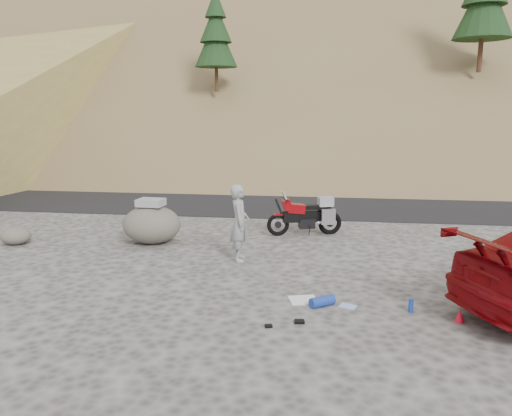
{
  "coord_description": "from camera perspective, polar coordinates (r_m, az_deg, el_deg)",
  "views": [
    {
      "loc": [
        1.09,
        -9.67,
        3.38
      ],
      "look_at": [
        -0.52,
        2.22,
        1.0
      ],
      "focal_mm": 35.0,
      "sensor_mm": 36.0,
      "label": 1
    }
  ],
  "objects": [
    {
      "name": "small_rock",
      "position": [
        14.09,
        -25.77,
        -2.85
      ],
      "size": [
        0.92,
        0.86,
        0.46
      ],
      "rotation": [
        0.0,
        0.0,
        -0.27
      ],
      "color": "#534F47",
      "rests_on": "ground"
    },
    {
      "name": "gear_blue_cloth",
      "position": [
        9.01,
        10.44,
        -10.97
      ],
      "size": [
        0.34,
        0.3,
        0.01
      ],
      "primitive_type": "cube",
      "rotation": [
        0.0,
        0.0,
        -0.38
      ],
      "color": "#93ADE3",
      "rests_on": "ground"
    },
    {
      "name": "boulder",
      "position": [
        13.03,
        -11.84,
        -1.78
      ],
      "size": [
        1.8,
        1.65,
        1.15
      ],
      "rotation": [
        0.0,
        0.0,
        -0.3
      ],
      "color": "#534F47",
      "rests_on": "ground"
    },
    {
      "name": "motorcycle",
      "position": [
        13.64,
        5.97,
        -0.9
      ],
      "size": [
        2.04,
        0.92,
        1.24
      ],
      "rotation": [
        0.0,
        0.0,
        0.27
      ],
      "color": "black",
      "rests_on": "ground"
    },
    {
      "name": "man",
      "position": [
        11.46,
        -1.88,
        -5.94
      ],
      "size": [
        0.49,
        0.68,
        1.74
      ],
      "primitive_type": "imported",
      "rotation": [
        0.0,
        0.0,
        1.7
      ],
      "color": "#929297",
      "rests_on": "ground"
    },
    {
      "name": "gear_blue_mat",
      "position": [
        8.92,
        7.58,
        -10.53
      ],
      "size": [
        0.48,
        0.41,
        0.18
      ],
      "primitive_type": "cylinder",
      "rotation": [
        0.0,
        1.57,
        0.61
      ],
      "color": "#193799",
      "rests_on": "ground"
    },
    {
      "name": "gear_funnel",
      "position": [
        8.88,
        22.27,
        -11.33
      ],
      "size": [
        0.21,
        0.21,
        0.21
      ],
      "primitive_type": "cone",
      "rotation": [
        0.0,
        0.0,
        -0.39
      ],
      "color": "red",
      "rests_on": "ground"
    },
    {
      "name": "gear_glove_a",
      "position": [
        8.26,
        4.98,
        -12.81
      ],
      "size": [
        0.18,
        0.14,
        0.05
      ],
      "primitive_type": "cube",
      "rotation": [
        0.0,
        0.0,
        0.16
      ],
      "color": "black",
      "rests_on": "ground"
    },
    {
      "name": "gear_bottle",
      "position": [
        8.99,
        17.28,
        -10.6
      ],
      "size": [
        0.1,
        0.1,
        0.23
      ],
      "primitive_type": "cylinder",
      "rotation": [
        0.0,
        0.0,
        -0.29
      ],
      "color": "#193799",
      "rests_on": "ground"
    },
    {
      "name": "gear_white_cloth",
      "position": [
        9.17,
        5.43,
        -10.41
      ],
      "size": [
        0.59,
        0.55,
        0.02
      ],
      "primitive_type": "cube",
      "rotation": [
        0.0,
        0.0,
        0.28
      ],
      "color": "white",
      "rests_on": "ground"
    },
    {
      "name": "ground",
      "position": [
        10.3,
        1.23,
        -7.94
      ],
      "size": [
        140.0,
        140.0,
        0.0
      ],
      "primitive_type": "plane",
      "color": "#413E3C",
      "rests_on": "ground"
    },
    {
      "name": "road",
      "position": [
        19.0,
        4.32,
        0.94
      ],
      "size": [
        120.0,
        7.0,
        0.05
      ],
      "primitive_type": "cube",
      "color": "black",
      "rests_on": "ground"
    },
    {
      "name": "gear_glove_b",
      "position": [
        8.09,
        1.45,
        -13.33
      ],
      "size": [
        0.13,
        0.11,
        0.04
      ],
      "primitive_type": "cube",
      "rotation": [
        0.0,
        0.0,
        0.28
      ],
      "color": "black",
      "rests_on": "ground"
    },
    {
      "name": "hillside",
      "position": [
        51.14,
        6.78,
        19.8
      ],
      "size": [
        120.0,
        73.0,
        46.72
      ],
      "color": "brown",
      "rests_on": "ground"
    }
  ]
}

